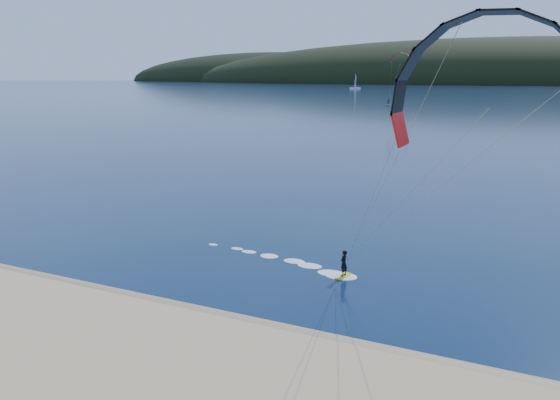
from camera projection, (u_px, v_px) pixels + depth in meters
ground at (119, 358)px, 22.98m from camera, size 1800.00×1800.00×0.00m
wet_sand at (182, 315)px, 26.93m from camera, size 220.00×2.50×0.10m
headland at (532, 83)px, 678.60m from camera, size 1200.00×310.00×140.00m
kitesurfer_near at (477, 117)px, 21.82m from camera, size 22.53×8.89×14.30m
kitesurfer_far at (401, 64)px, 201.60m from camera, size 10.39×8.52×18.20m
sailboat at (355, 88)px, 429.11m from camera, size 8.68×5.78×12.13m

